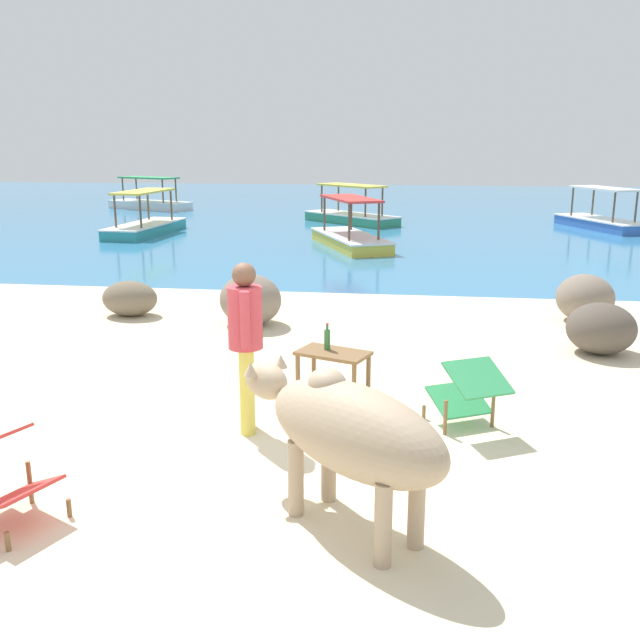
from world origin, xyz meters
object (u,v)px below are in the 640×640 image
(low_bench_table, at_px, (333,359))
(boat_yellow, at_px, (350,236))
(deck_chair_far, at_px, (468,391))
(boat_teal, at_px, (145,225))
(bottle, at_px, (327,339))
(deck_chair_near, at_px, (1,471))
(boat_green, at_px, (351,215))
(boat_blue, at_px, (601,220))
(boat_white, at_px, (150,202))
(cow, at_px, (349,429))
(person_standing, at_px, (246,335))

(low_bench_table, relative_size, boat_yellow, 0.23)
(deck_chair_far, bearing_deg, boat_teal, 3.95)
(bottle, distance_m, boat_yellow, 11.14)
(deck_chair_near, distance_m, boat_green, 19.65)
(boat_blue, bearing_deg, bottle, 135.61)
(boat_teal, distance_m, boat_green, 6.90)
(boat_blue, height_order, boat_white, same)
(cow, bearing_deg, boat_blue, -67.71)
(low_bench_table, bearing_deg, person_standing, -100.89)
(person_standing, relative_size, boat_blue, 0.42)
(cow, xyz_separation_m, boat_yellow, (-1.27, 13.91, -0.50))
(person_standing, height_order, boat_blue, person_standing)
(low_bench_table, bearing_deg, boat_green, 115.32)
(bottle, bearing_deg, person_standing, -117.38)
(cow, xyz_separation_m, boat_white, (-10.36, 23.45, -0.50))
(deck_chair_near, xyz_separation_m, person_standing, (1.37, 1.85, 0.56))
(deck_chair_near, distance_m, deck_chair_far, 4.06)
(bottle, height_order, deck_chair_near, bottle)
(boat_blue, bearing_deg, low_bench_table, 135.93)
(boat_teal, relative_size, boat_green, 1.07)
(cow, height_order, bottle, cow)
(person_standing, distance_m, boat_yellow, 12.32)
(boat_white, bearing_deg, deck_chair_far, -39.78)
(bottle, distance_m, boat_blue, 17.48)
(deck_chair_far, bearing_deg, cow, 125.78)
(person_standing, distance_m, boat_teal, 15.53)
(cow, height_order, boat_green, boat_green)
(low_bench_table, relative_size, boat_blue, 0.23)
(boat_teal, bearing_deg, cow, 29.71)
(boat_blue, bearing_deg, deck_chair_near, 133.84)
(deck_chair_near, bearing_deg, boat_green, 109.93)
(cow, distance_m, low_bench_table, 2.78)
(boat_blue, bearing_deg, boat_white, 53.12)
(deck_chair_far, bearing_deg, bottle, 31.11)
(person_standing, bearing_deg, deck_chair_near, -141.26)
(cow, height_order, low_bench_table, cow)
(boat_green, bearing_deg, cow, -42.98)
(deck_chair_near, distance_m, boat_teal, 16.75)
(boat_teal, bearing_deg, deck_chair_far, 35.71)
(person_standing, height_order, boat_green, person_standing)
(deck_chair_far, height_order, boat_white, boat_white)
(low_bench_table, distance_m, boat_blue, 17.52)
(deck_chair_near, relative_size, boat_yellow, 0.24)
(deck_chair_far, distance_m, boat_green, 17.69)
(bottle, xyz_separation_m, boat_yellow, (-0.77, 11.11, -0.35))
(low_bench_table, xyz_separation_m, boat_teal, (-7.14, 12.99, -0.14))
(boat_green, bearing_deg, person_standing, -46.09)
(boat_yellow, relative_size, boat_blue, 1.00)
(person_standing, height_order, boat_white, person_standing)
(low_bench_table, height_order, deck_chair_far, deck_chair_far)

